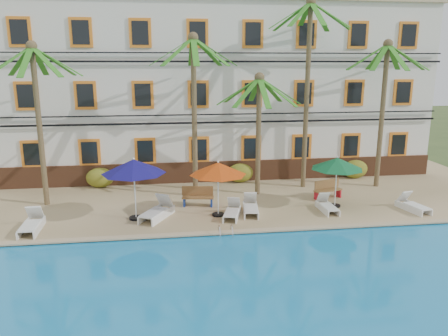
{
  "coord_description": "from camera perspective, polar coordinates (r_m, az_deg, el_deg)",
  "views": [
    {
      "loc": [
        -3.38,
        -17.22,
        6.93
      ],
      "look_at": [
        -0.62,
        3.0,
        2.0
      ],
      "focal_mm": 35.0,
      "sensor_mm": 36.0,
      "label": 1
    }
  ],
  "objects": [
    {
      "name": "ground",
      "position": [
        18.87,
        3.12,
        -7.99
      ],
      "size": [
        100.0,
        100.0,
        0.0
      ],
      "primitive_type": "plane",
      "color": "#384C23",
      "rests_on": "ground"
    },
    {
      "name": "lounger_a",
      "position": [
        19.55,
        -23.84,
        -6.7
      ],
      "size": [
        0.73,
        1.93,
        0.9
      ],
      "color": "white",
      "rests_on": "pool_deck"
    },
    {
      "name": "umbrella_green",
      "position": [
        21.05,
        14.56,
        0.55
      ],
      "size": [
        2.45,
        2.45,
        2.45
      ],
      "color": "black",
      "rests_on": "pool_deck"
    },
    {
      "name": "lounger_d",
      "position": [
        19.99,
        3.49,
        -5.12
      ],
      "size": [
        0.91,
        1.9,
        0.86
      ],
      "color": "white",
      "rests_on": "pool_deck"
    },
    {
      "name": "umbrella_red",
      "position": [
        19.12,
        -0.78,
        -0.13
      ],
      "size": [
        2.52,
        2.52,
        2.52
      ],
      "color": "black",
      "rests_on": "pool_deck"
    },
    {
      "name": "lounger_c",
      "position": [
        19.46,
        1.08,
        -5.68
      ],
      "size": [
        1.07,
        1.8,
        0.8
      ],
      "color": "white",
      "rests_on": "pool_deck"
    },
    {
      "name": "shrub_right",
      "position": [
        26.99,
        16.74,
        -0.14
      ],
      "size": [
        1.5,
        0.9,
        1.1
      ],
      "primitive_type": "ellipsoid",
      "color": "#2B5317",
      "rests_on": "pool_deck"
    },
    {
      "name": "lounger_f",
      "position": [
        22.09,
        23.42,
        -4.45
      ],
      "size": [
        0.98,
        1.83,
        0.82
      ],
      "color": "white",
      "rests_on": "pool_deck"
    },
    {
      "name": "palm_a",
      "position": [
        21.97,
        -23.23,
        7.93
      ],
      "size": [
        4.26,
        4.26,
        7.66
      ],
      "color": "brown",
      "rests_on": "pool_deck"
    },
    {
      "name": "shrub_left",
      "position": [
        24.86,
        -15.9,
        -1.23
      ],
      "size": [
        1.5,
        0.9,
        1.1
      ],
      "primitive_type": "ellipsoid",
      "color": "#2B5317",
      "rests_on": "pool_deck"
    },
    {
      "name": "lounger_e",
      "position": [
        20.77,
        13.32,
        -4.82
      ],
      "size": [
        0.61,
        1.66,
        0.78
      ],
      "color": "white",
      "rests_on": "pool_deck"
    },
    {
      "name": "palm_c",
      "position": [
        22.15,
        4.56,
        6.81
      ],
      "size": [
        4.26,
        4.26,
        6.23
      ],
      "color": "brown",
      "rests_on": "pool_deck"
    },
    {
      "name": "hotel_building",
      "position": [
        27.46,
        -0.71,
        10.33
      ],
      "size": [
        25.4,
        6.44,
        10.22
      ],
      "color": "silver",
      "rests_on": "pool_deck"
    },
    {
      "name": "palm_b",
      "position": [
        21.7,
        -3.94,
        9.62
      ],
      "size": [
        4.26,
        4.26,
        8.11
      ],
      "color": "brown",
      "rests_on": "pool_deck"
    },
    {
      "name": "pool_deck",
      "position": [
        23.49,
        0.83,
        -3.27
      ],
      "size": [
        30.0,
        12.0,
        0.25
      ],
      "primitive_type": "cube",
      "color": "tan",
      "rests_on": "ground"
    },
    {
      "name": "bench_left",
      "position": [
        20.96,
        -3.41,
        -3.68
      ],
      "size": [
        1.56,
        0.71,
        0.93
      ],
      "color": "olive",
      "rests_on": "pool_deck"
    },
    {
      "name": "bench_right",
      "position": [
        22.68,
        13.3,
        -2.69
      ],
      "size": [
        1.57,
        0.93,
        0.93
      ],
      "color": "olive",
      "rests_on": "pool_deck"
    },
    {
      "name": "palm_e",
      "position": [
        24.93,
        20.14,
        9.04
      ],
      "size": [
        4.26,
        4.26,
        7.88
      ],
      "color": "brown",
      "rests_on": "pool_deck"
    },
    {
      "name": "palm_d",
      "position": [
        23.7,
        10.9,
        12.22
      ],
      "size": [
        4.26,
        4.26,
        9.93
      ],
      "color": "brown",
      "rests_on": "pool_deck"
    },
    {
      "name": "lounger_b",
      "position": [
        19.55,
        -8.7,
        -5.59
      ],
      "size": [
        1.63,
        2.16,
        0.97
      ],
      "color": "white",
      "rests_on": "pool_deck"
    },
    {
      "name": "umbrella_blue",
      "position": [
        19.02,
        -11.72,
        0.17
      ],
      "size": [
        2.77,
        2.77,
        2.76
      ],
      "color": "black",
      "rests_on": "pool_deck"
    },
    {
      "name": "shrub_mid",
      "position": [
        24.95,
        2.11,
        -0.65
      ],
      "size": [
        1.5,
        0.9,
        1.1
      ],
      "primitive_type": "ellipsoid",
      "color": "#2B5317",
      "rests_on": "pool_deck"
    },
    {
      "name": "pool_ladder",
      "position": [
        17.69,
        0.2,
        -8.6
      ],
      "size": [
        0.54,
        0.74,
        0.74
      ],
      "color": "silver",
      "rests_on": "ground"
    },
    {
      "name": "pool_coping",
      "position": [
        17.95,
        3.67,
        -8.2
      ],
      "size": [
        30.0,
        0.35,
        0.06
      ],
      "primitive_type": "cube",
      "color": "tan",
      "rests_on": "pool_deck"
    },
    {
      "name": "swimming_pool",
      "position": [
        12.75,
        9.38,
        -19.0
      ],
      "size": [
        26.0,
        12.0,
        0.2
      ],
      "primitive_type": "cube",
      "color": "#197FBE",
      "rests_on": "ground"
    }
  ]
}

